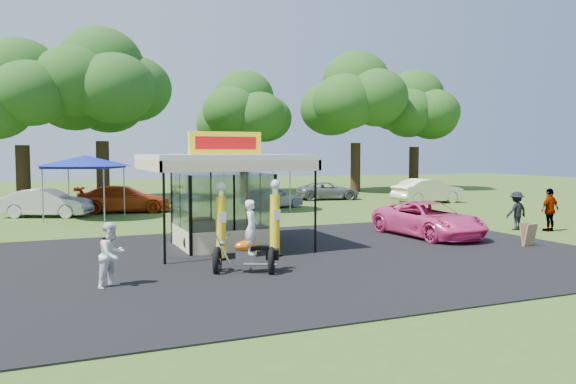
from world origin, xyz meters
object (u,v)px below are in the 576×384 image
Objects in this scene: spectator_east_b at (550,210)px; tent_east at (256,159)px; gas_pump_left at (221,223)px; bg_car_a at (47,203)px; gas_station_kiosk at (222,198)px; bg_car_c at (272,197)px; gas_pump_right at (275,220)px; bg_car_b at (124,199)px; spectator_east_a at (516,211)px; motorcycle at (249,244)px; pink_sedan at (429,220)px; tent_west at (85,161)px; a_frame_sign at (528,235)px; spectator_west at (112,255)px; kiosk_car at (207,227)px; bg_car_e at (428,191)px; bg_car_d at (328,191)px.

spectator_east_b is 16.17m from tent_east.
bg_car_a is (-5.19, 15.43, -0.46)m from gas_pump_left.
bg_car_c is (7.00, 12.91, -1.09)m from gas_station_kiosk.
gas_pump_right reaches higher than bg_car_b.
spectator_east_a is at bearing -49.49° from spectator_east_b.
motorcycle reaches higher than pink_sedan.
spectator_east_a is at bearing -2.89° from gas_station_kiosk.
bg_car_a is at bearing 77.72° from bg_car_c.
bg_car_a is (-5.37, 17.64, -0.10)m from motorcycle.
tent_west is at bearing 148.76° from bg_car_b.
spectator_west reaches higher than a_frame_sign.
tent_west is (-3.49, 16.15, 2.14)m from motorcycle.
a_frame_sign is (9.28, -1.73, -0.80)m from gas_pump_right.
a_frame_sign is 0.18× the size of tent_west.
pink_sedan is (8.45, -3.13, 0.24)m from kiosk_car.
spectator_east_a is 0.36× the size of tent_west.
gas_station_kiosk is 12.22m from tent_west.
spectator_west is (-4.31, -4.87, -0.94)m from gas_station_kiosk.
spectator_east_b reaches higher than spectator_east_a.
gas_pump_left is 0.50× the size of bg_car_e.
tent_west is at bearing 130.59° from a_frame_sign.
a_frame_sign is at bearing -134.42° from bg_car_b.
pink_sedan is at bearing 139.16° from bg_car_e.
bg_car_b reaches higher than bg_car_d.
gas_pump_left is 1.49× the size of spectator_east_a.
gas_station_kiosk reaches higher than bg_car_e.
gas_pump_left reaches higher than a_frame_sign.
tent_east reaches higher than bg_car_b.
bg_car_d is (13.63, 21.81, -0.21)m from motorcycle.
gas_pump_right is 13.40m from spectator_east_b.
bg_car_a reaches higher than pink_sedan.
gas_pump_left is 0.54× the size of tent_west.
spectator_east_a is 0.42× the size of bg_car_c.
gas_station_kiosk reaches higher than spectator_east_b.
spectator_west is 28.04m from bg_car_d.
spectator_west is 0.36× the size of tent_west.
tent_east is at bearing -63.60° from spectator_east_b.
a_frame_sign is 12.22m from kiosk_car.
motorcycle is 18.44m from bg_car_a.
pink_sedan is 1.07× the size of tent_east.
tent_east is (-4.80, 16.09, 2.62)m from a_frame_sign.
spectator_east_a is at bearing 8.84° from gas_pump_right.
gas_pump_right is 23.11m from bg_car_d.
gas_pump_right is at bearing -2.91° from spectator_east_b.
bg_car_e is 1.05× the size of tent_east.
bg_car_a is at bearing 133.36° from pink_sedan.
a_frame_sign is at bearing -38.30° from spectator_west.
gas_pump_left is 0.55× the size of bg_car_a.
gas_station_kiosk is 21.57m from bg_car_d.
bg_car_c is at bearing -84.24° from bg_car_b.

